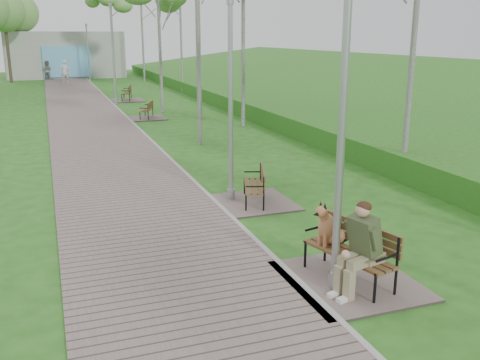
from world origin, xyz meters
The scene contains 14 objects.
walkway centered at (-1.75, 21.50, 0.02)m, with size 3.50×67.00×0.04m, color #74635E.
kerb centered at (0.00, 21.50, 0.03)m, with size 0.10×67.00×0.05m, color #999993.
embankment centered at (12.00, 20.00, 0.00)m, with size 14.00×70.00×1.60m, color #40892A.
building_north centered at (-1.50, 50.97, 1.99)m, with size 10.00×5.20×4.00m.
bench_main centered at (0.67, 5.86, 0.47)m, with size 1.92×2.13×1.67m.
bench_second centered at (0.82, 10.19, 0.19)m, with size 1.65×1.83×1.01m.
bench_third centered at (0.83, 23.85, 0.18)m, with size 1.58×1.75×0.97m.
bench_far centered at (0.98, 31.14, 0.21)m, with size 1.83×2.03×1.12m.
lamp_post_near centered at (0.41, 5.76, 2.33)m, with size 0.19×0.19×4.98m.
lamp_post_second centered at (0.42, 10.62, 2.15)m, with size 0.18×0.18×4.60m.
lamp_post_third centered at (0.16, 29.55, 2.51)m, with size 0.21×0.21×5.37m.
lamp_post_far centered at (0.10, 45.90, 2.15)m, with size 0.18×0.18×4.60m.
pedestrian_near centered at (-1.91, 44.47, 0.91)m, with size 0.66×0.44×1.82m, color beige.
pedestrian_far centered at (-3.20, 48.21, 0.80)m, with size 0.78×0.61×1.61m, color gray.
Camera 1 is at (-3.46, -0.74, 3.76)m, focal length 40.00 mm.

